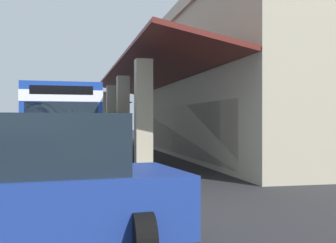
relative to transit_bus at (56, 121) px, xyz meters
name	(u,v)px	position (x,y,z in m)	size (l,w,h in m)	color
ground	(197,153)	(-4.55, 7.69, -1.85)	(120.00, 120.00, 0.00)	#262628
curb_strip	(114,155)	(-3.33, 2.86, -1.79)	(27.42, 0.50, 0.12)	#9E998E
plaza_building	(284,86)	(-3.33, 12.48, 1.99)	(23.15, 16.67, 7.69)	#B2A88E
transit_bus	(56,121)	(0.00, 0.00, 0.00)	(11.34, 3.27, 3.34)	#193D9E
parked_suv_blue	(0,186)	(13.59, -0.32, -0.84)	(3.06, 4.99, 1.97)	navy
potted_palm	(120,138)	(-9.27, 3.79, -1.15)	(1.66, 1.75, 3.14)	#4C4742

